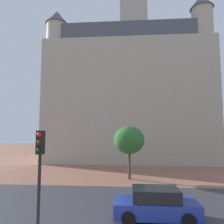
# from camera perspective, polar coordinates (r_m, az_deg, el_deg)

# --- Properties ---
(ground_plane) EXTENTS (120.00, 120.00, 0.00)m
(ground_plane) POSITION_cam_1_polar(r_m,az_deg,el_deg) (15.70, 0.35, -21.11)
(ground_plane) COLOR #93604C
(street_asphalt_strip) EXTENTS (120.00, 8.28, 0.00)m
(street_asphalt_strip) POSITION_cam_1_polar(r_m,az_deg,el_deg) (13.23, -0.50, -24.11)
(street_asphalt_strip) COLOR #38383D
(street_asphalt_strip) RESTS_ON ground_plane
(landmark_building) EXTENTS (23.90, 12.26, 36.00)m
(landmark_building) POSITION_cam_1_polar(r_m,az_deg,el_deg) (33.31, 4.60, 5.34)
(landmark_building) COLOR #B2A893
(landmark_building) RESTS_ON ground_plane
(car_blue) EXTENTS (4.02, 1.94, 1.48)m
(car_blue) POSITION_cam_1_polar(r_m,az_deg,el_deg) (11.32, 11.85, -23.51)
(car_blue) COLOR #23389E
(car_blue) RESTS_ON ground_plane
(traffic_light_pole) EXTENTS (0.28, 0.34, 4.28)m
(traffic_light_pole) POSITION_cam_1_polar(r_m,az_deg,el_deg) (8.60, -19.22, -13.32)
(traffic_light_pole) COLOR black
(traffic_light_pole) RESTS_ON ground_plane
(tree_curb_far) EXTENTS (2.80, 2.80, 4.76)m
(tree_curb_far) POSITION_cam_1_polar(r_m,az_deg,el_deg) (19.33, 4.71, -7.69)
(tree_curb_far) COLOR brown
(tree_curb_far) RESTS_ON ground_plane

